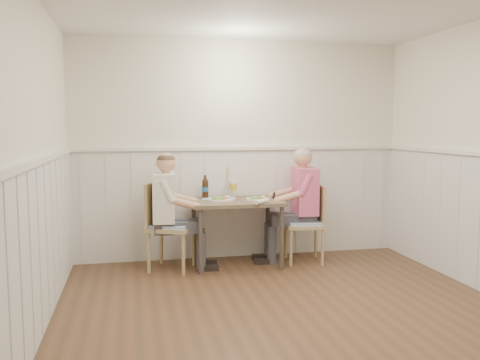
{
  "coord_description": "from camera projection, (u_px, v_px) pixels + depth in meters",
  "views": [
    {
      "loc": [
        -1.28,
        -3.74,
        1.58
      ],
      "look_at": [
        -0.13,
        1.64,
        1.0
      ],
      "focal_mm": 38.0,
      "sensor_mm": 36.0,
      "label": 1
    }
  ],
  "objects": [
    {
      "name": "room_shell",
      "position": [
        301.0,
        135.0,
        3.91
      ],
      "size": [
        4.04,
        4.54,
        2.6
      ],
      "color": "white",
      "rests_on": "ground"
    },
    {
      "name": "wainscot",
      "position": [
        276.0,
        224.0,
        4.67
      ],
      "size": [
        4.0,
        4.49,
        1.34
      ],
      "color": "white",
      "rests_on": "ground"
    },
    {
      "name": "dining_table",
      "position": [
        236.0,
        208.0,
        5.77
      ],
      "size": [
        1.0,
        0.7,
        0.75
      ],
      "color": "brown",
      "rests_on": "ground"
    },
    {
      "name": "man_in_pink",
      "position": [
        301.0,
        213.0,
        5.96
      ],
      "size": [
        0.65,
        0.45,
        1.36
      ],
      "color": "#3F3F47",
      "rests_on": "ground"
    },
    {
      "name": "chair_left",
      "position": [
        166.0,
        223.0,
        5.6
      ],
      "size": [
        0.6,
        0.6,
        0.97
      ],
      "color": "#9D8864",
      "rests_on": "ground"
    },
    {
      "name": "rolled_napkin",
      "position": [
        262.0,
        201.0,
        5.5
      ],
      "size": [
        0.19,
        0.18,
        0.05
      ],
      "color": "white",
      "rests_on": "dining_table"
    },
    {
      "name": "beer_bottle",
      "position": [
        205.0,
        188.0,
        5.91
      ],
      "size": [
        0.08,
        0.08,
        0.27
      ],
      "color": "black",
      "rests_on": "dining_table"
    },
    {
      "name": "chair_right",
      "position": [
        309.0,
        220.0,
        5.92
      ],
      "size": [
        0.48,
        0.48,
        0.9
      ],
      "color": "#9D8864",
      "rests_on": "ground"
    },
    {
      "name": "beer_glass_a",
      "position": [
        232.0,
        186.0,
        5.97
      ],
      "size": [
        0.08,
        0.08,
        0.2
      ],
      "color": "silver",
      "rests_on": "dining_table"
    },
    {
      "name": "plate_man",
      "position": [
        257.0,
        198.0,
        5.77
      ],
      "size": [
        0.27,
        0.27,
        0.07
      ],
      "color": "white",
      "rests_on": "dining_table"
    },
    {
      "name": "plate_diner",
      "position": [
        220.0,
        198.0,
        5.73
      ],
      "size": [
        0.3,
        0.3,
        0.07
      ],
      "color": "white",
      "rests_on": "dining_table"
    },
    {
      "name": "diner_cream",
      "position": [
        168.0,
        221.0,
        5.57
      ],
      "size": [
        0.63,
        0.44,
        1.32
      ],
      "color": "#3F3F47",
      "rests_on": "ground"
    },
    {
      "name": "beer_glass_b",
      "position": [
        234.0,
        187.0,
        5.87
      ],
      "size": [
        0.08,
        0.08,
        0.21
      ],
      "color": "silver",
      "rests_on": "dining_table"
    },
    {
      "name": "grass_vase",
      "position": [
        226.0,
        182.0,
        6.03
      ],
      "size": [
        0.04,
        0.04,
        0.39
      ],
      "color": "silver",
      "rests_on": "dining_table"
    },
    {
      "name": "ground_plane",
      "position": [
        299.0,
        324.0,
        4.07
      ],
      "size": [
        4.5,
        4.5,
        0.0
      ],
      "primitive_type": "plane",
      "color": "#4C3520"
    },
    {
      "name": "gingham_mat",
      "position": [
        214.0,
        198.0,
        5.86
      ],
      "size": [
        0.29,
        0.24,
        0.01
      ],
      "color": "#4B71AC",
      "rests_on": "dining_table"
    }
  ]
}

